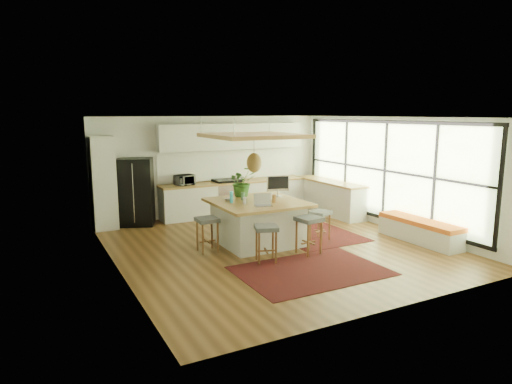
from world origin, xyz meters
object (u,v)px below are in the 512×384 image
stool_right_front (320,224)px  laptop (263,200)px  monitor (278,185)px  island (257,222)px  stool_left_side (207,235)px  stool_near_right (309,237)px  stool_right_back (298,216)px  microwave (185,179)px  fridge (136,189)px  stool_near_left (266,244)px  island_plant (242,185)px

stool_right_front → laptop: laptop is taller
monitor → laptop: bearing=-119.2°
island → stool_left_side: (-1.18, -0.06, -0.11)m
island → monitor: 1.02m
stool_near_right → stool_right_back: size_ratio=1.08×
stool_right_front → microwave: 3.90m
stool_right_front → microwave: (-2.00, 3.27, 0.73)m
island → monitor: monitor is taller
fridge → laptop: bearing=-39.8°
monitor → stool_near_left: bearing=-110.6°
island → stool_near_left: 1.26m
monitor → stool_near_right: bearing=-77.8°
stool_near_left → island_plant: (0.39, 1.83, 0.84)m
island_plant → laptop: bearing=-94.3°
island_plant → monitor: bearing=-28.1°
fridge → island_plant: 2.91m
stool_near_right → laptop: (-0.69, 0.63, 0.70)m
stool_near_right → laptop: bearing=137.6°
stool_near_right → microwave: (-1.22, 3.97, 0.73)m
island → stool_near_right: (0.56, -1.13, -0.11)m
island_plant → stool_left_side: bearing=-147.7°
island → island_plant: 0.98m
fridge → stool_left_side: 3.06m
island → microwave: bearing=103.0°
stool_near_left → microwave: microwave is taller
stool_left_side → monitor: bearing=10.3°
stool_right_front → stool_near_right: bearing=-138.2°
island → stool_near_right: bearing=-63.7°
stool_left_side → island_plant: 1.58m
monitor → island_plant: size_ratio=0.76×
monitor → microwave: size_ratio=1.07×
stool_right_back → laptop: laptop is taller
laptop → stool_near_right: bearing=-25.3°
fridge → laptop: 3.81m
stool_right_back → laptop: size_ratio=1.91×
fridge → stool_right_back: bearing=-14.2°
stool_near_right → island_plant: 2.06m
stool_near_left → stool_right_back: (1.76, 1.64, 0.00)m
stool_right_front → stool_left_side: bearing=171.7°
island → laptop: laptop is taller
island_plant → stool_right_back: bearing=-7.9°
laptop → microwave: microwave is taller
island → stool_near_right: island is taller
fridge → microwave: 1.29m
island → stool_right_front: size_ratio=2.80×
stool_right_back → laptop: 1.88m
stool_right_front → stool_near_left: bearing=-157.2°
stool_near_right → island: bearing=116.3°
stool_right_front → stool_right_back: 0.90m
stool_near_right → monitor: (0.11, 1.41, 0.83)m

